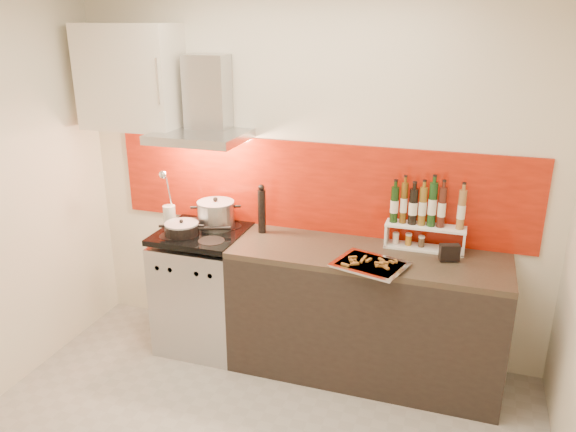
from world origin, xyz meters
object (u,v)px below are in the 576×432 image
(stock_pot, at_px, (216,214))
(pepper_mill, at_px, (262,209))
(range_stove, at_px, (204,290))
(saute_pan, at_px, (183,229))
(baking_tray, at_px, (370,265))
(counter, at_px, (365,314))

(stock_pot, relative_size, pepper_mill, 0.76)
(range_stove, distance_m, saute_pan, 0.53)
(stock_pot, height_order, baking_tray, stock_pot)
(range_stove, xyz_separation_m, stock_pot, (0.07, 0.10, 0.57))
(saute_pan, bearing_deg, counter, 4.62)
(saute_pan, height_order, pepper_mill, pepper_mill)
(stock_pot, xyz_separation_m, pepper_mill, (0.34, 0.03, 0.06))
(baking_tray, bearing_deg, stock_pot, 165.31)
(pepper_mill, xyz_separation_m, baking_tray, (0.84, -0.34, -0.16))
(range_stove, bearing_deg, stock_pot, 55.16)
(stock_pot, bearing_deg, baking_tray, -14.69)
(counter, bearing_deg, baking_tray, -76.16)
(baking_tray, bearing_deg, pepper_mill, 157.84)
(range_stove, height_order, stock_pot, stock_pot)
(pepper_mill, relative_size, baking_tray, 0.71)
(baking_tray, bearing_deg, saute_pan, 175.49)
(counter, bearing_deg, stock_pot, 174.96)
(counter, height_order, saute_pan, saute_pan)
(range_stove, height_order, counter, range_stove)
(range_stove, relative_size, pepper_mill, 2.57)
(saute_pan, height_order, baking_tray, saute_pan)
(range_stove, distance_m, pepper_mill, 0.77)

